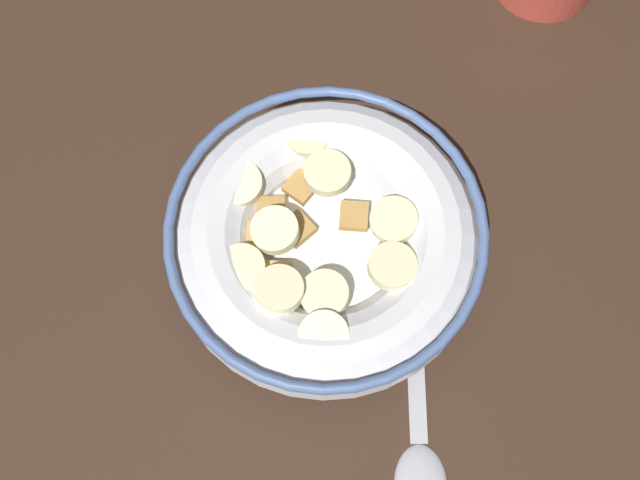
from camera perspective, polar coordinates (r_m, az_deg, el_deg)
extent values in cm
cube|color=#332116|center=(48.95, 0.00, -1.54)|extent=(129.60, 129.60, 2.00)
cylinder|color=silver|center=(47.71, 0.00, -1.07)|extent=(9.94, 9.94, 0.60)
torus|color=silver|center=(45.66, 0.00, -0.22)|extent=(18.07, 18.07, 4.92)
torus|color=#4C6699|center=(43.62, 0.00, 0.70)|extent=(18.13, 18.13, 0.60)
cylinder|color=white|center=(45.36, 0.00, -0.09)|extent=(15.12, 15.12, 0.40)
cube|color=#AD7F42|center=(43.51, 4.82, -5.41)|extent=(2.29, 2.29, 0.78)
cube|color=tan|center=(43.63, -0.64, -4.28)|extent=(1.91, 1.96, 0.89)
cube|color=tan|center=(44.53, 6.48, -2.12)|extent=(1.96, 1.98, 0.78)
cube|color=tan|center=(47.06, 0.97, 6.78)|extent=(2.14, 2.15, 0.77)
cube|color=#AD7F42|center=(45.17, 2.04, 1.75)|extent=(1.76, 1.71, 0.88)
cube|color=#B78947|center=(46.13, 7.33, 3.63)|extent=(2.28, 2.24, 0.95)
cube|color=#AD7F42|center=(45.12, -2.09, 0.81)|extent=(2.30, 2.30, 0.77)
cube|color=#AD7F42|center=(43.91, 6.80, -4.39)|extent=(1.78, 1.83, 0.85)
cube|color=#AD7F42|center=(46.05, -1.81, 3.84)|extent=(2.28, 2.28, 0.77)
cube|color=#AD7F42|center=(45.35, -4.01, 2.11)|extent=(1.71, 1.75, 0.82)
cube|color=tan|center=(43.02, 0.38, -7.89)|extent=(1.87, 1.92, 0.86)
cube|color=#B78947|center=(45.07, -5.84, 0.33)|extent=(1.93, 1.92, 0.78)
cube|color=tan|center=(44.07, -3.59, -2.63)|extent=(1.66, 1.65, 0.74)
cube|color=tan|center=(43.52, -4.27, -5.12)|extent=(2.20, 2.24, 0.94)
cylinder|color=#F9EFC6|center=(42.09, 0.44, -6.97)|extent=(3.07, 3.02, 0.98)
cylinder|color=beige|center=(46.27, -1.38, 7.57)|extent=(3.75, 3.78, 1.05)
cylinder|color=beige|center=(44.34, 4.93, 1.44)|extent=(3.83, 3.86, 1.09)
cylinder|color=beige|center=(43.54, -6.15, -2.04)|extent=(3.41, 3.43, 0.94)
cylinder|color=beige|center=(45.02, -0.33, 4.92)|extent=(2.91, 2.91, 0.76)
cylinder|color=#F4EABC|center=(43.81, -3.73, 0.58)|extent=(3.03, 3.08, 1.04)
cylinder|color=beige|center=(42.66, -3.43, -3.58)|extent=(3.87, 3.82, 1.19)
cylinder|color=#F4EABC|center=(45.22, -6.31, 4.08)|extent=(3.88, 3.86, 1.02)
cylinder|color=beige|center=(43.32, 4.82, -1.88)|extent=(3.79, 3.77, 1.01)
cylinder|color=beige|center=(42.98, 0.02, -3.95)|extent=(3.01, 3.07, 1.05)
cube|color=#A5A5AD|center=(46.54, 6.51, -8.53)|extent=(9.62, 1.25, 0.36)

